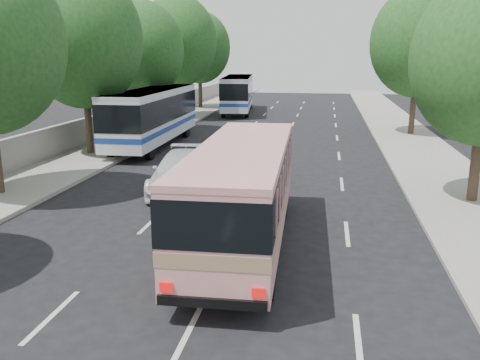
% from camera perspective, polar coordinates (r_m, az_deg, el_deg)
% --- Properties ---
extents(ground, '(120.00, 120.00, 0.00)m').
position_cam_1_polar(ground, '(12.27, -7.76, -11.17)').
color(ground, black).
rests_on(ground, ground).
extents(sidewalk_left, '(4.00, 90.00, 0.15)m').
position_cam_1_polar(sidewalk_left, '(33.22, -11.62, 4.83)').
color(sidewalk_left, '#9E998E').
rests_on(sidewalk_left, ground).
extents(sidewalk_right, '(4.00, 90.00, 0.12)m').
position_cam_1_polar(sidewalk_right, '(31.41, 18.78, 3.83)').
color(sidewalk_right, '#9E998E').
rests_on(sidewalk_right, ground).
extents(low_wall, '(0.30, 90.00, 1.50)m').
position_cam_1_polar(low_wall, '(33.80, -14.56, 6.24)').
color(low_wall, '#9E998E').
rests_on(low_wall, sidewalk_left).
extents(tree_left_c, '(6.00, 6.00, 9.35)m').
position_cam_1_polar(tree_left_c, '(27.34, -17.21, 15.34)').
color(tree_left_c, '#38281E').
rests_on(tree_left_c, ground).
extents(tree_left_d, '(5.52, 5.52, 8.60)m').
position_cam_1_polar(tree_left_d, '(34.65, -10.94, 14.46)').
color(tree_left_d, '#38281E').
rests_on(tree_left_d, ground).
extents(tree_left_e, '(6.30, 6.30, 9.82)m').
position_cam_1_polar(tree_left_e, '(42.24, -6.96, 15.56)').
color(tree_left_e, '#38281E').
rests_on(tree_left_e, ground).
extents(tree_left_f, '(5.88, 5.88, 9.16)m').
position_cam_1_polar(tree_left_f, '(50.00, -4.50, 14.86)').
color(tree_left_f, '#38281E').
rests_on(tree_left_f, ground).
extents(tree_right_far, '(6.00, 6.00, 9.35)m').
position_cam_1_polar(tree_right_far, '(34.99, 19.54, 14.73)').
color(tree_right_far, '#38281E').
rests_on(tree_right_far, ground).
extents(pink_bus, '(2.55, 9.00, 2.85)m').
position_cam_1_polar(pink_bus, '(13.68, 0.31, -0.48)').
color(pink_bus, pink).
rests_on(pink_bus, ground).
extents(pink_taxi, '(2.06, 4.81, 1.62)m').
position_cam_1_polar(pink_taxi, '(20.93, 1.59, 1.89)').
color(pink_taxi, '#E11385').
rests_on(pink_taxi, ground).
extents(white_pickup, '(2.55, 5.24, 1.47)m').
position_cam_1_polar(white_pickup, '(19.86, -6.54, 0.92)').
color(white_pickup, silver).
rests_on(white_pickup, ground).
extents(tour_coach_front, '(2.56, 10.90, 3.25)m').
position_cam_1_polar(tour_coach_front, '(29.61, -9.74, 7.50)').
color(tour_coach_front, silver).
rests_on(tour_coach_front, ground).
extents(tour_coach_rear, '(3.50, 11.00, 3.23)m').
position_cam_1_polar(tour_coach_rear, '(46.52, -0.25, 9.97)').
color(tour_coach_rear, silver).
rests_on(tour_coach_rear, ground).
extents(taxi_roof_sign, '(0.56, 0.20, 0.18)m').
position_cam_1_polar(taxi_roof_sign, '(20.76, 1.61, 4.32)').
color(taxi_roof_sign, silver).
rests_on(taxi_roof_sign, pink_taxi).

